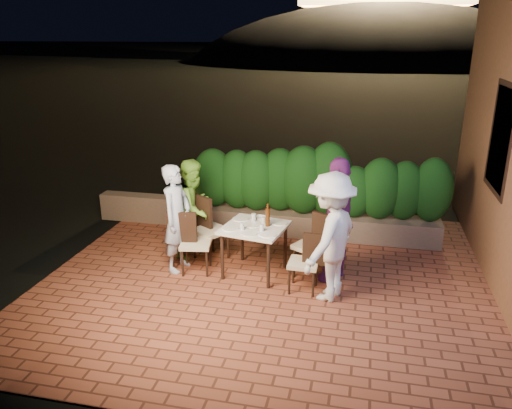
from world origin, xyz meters
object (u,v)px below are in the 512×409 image
(dining_table, at_px, (255,250))
(chair_left_front, at_px, (196,242))
(chair_left_back, at_px, (211,229))
(chair_right_front, at_px, (304,262))
(bowl, at_px, (260,218))
(parapet_lamp, at_px, (184,195))
(diner_white, at_px, (330,237))
(beer_bottle, at_px, (268,215))
(diner_green, at_px, (194,208))
(chair_right_back, at_px, (313,245))
(diner_purple, at_px, (338,220))
(diner_blue, at_px, (177,218))

(dining_table, distance_m, chair_left_front, 0.88)
(chair_left_back, relative_size, chair_right_front, 1.15)
(chair_left_front, bearing_deg, bowl, 16.47)
(bowl, xyz_separation_m, parapet_lamp, (-1.73, 1.39, -0.20))
(diner_white, bearing_deg, beer_bottle, -97.26)
(chair_right_front, xyz_separation_m, diner_green, (-1.86, 0.85, 0.35))
(chair_left_front, distance_m, chair_right_front, 1.65)
(chair_right_back, distance_m, diner_purple, 0.52)
(chair_right_front, xyz_separation_m, diner_blue, (-1.92, 0.27, 0.38))
(chair_right_back, xyz_separation_m, diner_purple, (0.33, 0.03, 0.40))
(diner_white, bearing_deg, chair_right_front, -85.41)
(chair_left_front, bearing_deg, dining_table, -2.24)
(bowl, relative_size, chair_right_back, 0.15)
(dining_table, relative_size, diner_purple, 0.47)
(dining_table, bearing_deg, diner_purple, 5.25)
(parapet_lamp, bearing_deg, diner_purple, -29.00)
(beer_bottle, height_order, chair_right_front, beer_bottle)
(chair_right_front, relative_size, parapet_lamp, 6.16)
(diner_blue, relative_size, diner_white, 0.93)
(chair_left_back, relative_size, parapet_lamp, 7.08)
(diner_white, bearing_deg, dining_table, -90.90)
(chair_right_back, bearing_deg, dining_table, 33.34)
(diner_blue, bearing_deg, beer_bottle, -74.72)
(parapet_lamp, bearing_deg, dining_table, -44.96)
(chair_right_front, relative_size, diner_green, 0.55)
(bowl, xyz_separation_m, diner_purple, (1.16, -0.21, 0.14))
(diner_blue, relative_size, diner_green, 1.04)
(beer_bottle, height_order, diner_white, diner_white)
(beer_bottle, xyz_separation_m, diner_white, (0.94, -0.52, -0.05))
(beer_bottle, distance_m, chair_left_back, 1.10)
(diner_green, bearing_deg, parapet_lamp, 38.80)
(chair_right_back, height_order, diner_green, diner_green)
(chair_left_back, distance_m, chair_right_back, 1.66)
(dining_table, height_order, chair_right_front, chair_right_front)
(chair_left_back, height_order, diner_blue, diner_blue)
(chair_left_front, relative_size, diner_white, 0.54)
(diner_purple, bearing_deg, parapet_lamp, -108.04)
(beer_bottle, xyz_separation_m, bowl, (-0.17, 0.27, -0.15))
(chair_right_front, height_order, diner_white, diner_white)
(parapet_lamp, bearing_deg, chair_left_front, -65.05)
(beer_bottle, distance_m, parapet_lamp, 2.55)
(diner_white, distance_m, diner_purple, 0.58)
(diner_white, bearing_deg, diner_blue, -77.70)
(chair_right_back, bearing_deg, diner_white, 144.69)
(diner_green, bearing_deg, diner_blue, -174.19)
(chair_left_back, relative_size, chair_right_back, 0.97)
(diner_blue, bearing_deg, chair_left_back, -29.85)
(bowl, bearing_deg, chair_left_front, -153.23)
(beer_bottle, xyz_separation_m, diner_purple, (1.00, 0.06, -0.01))
(beer_bottle, distance_m, diner_purple, 1.00)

